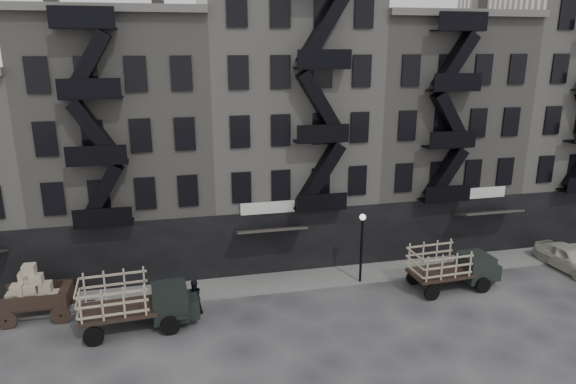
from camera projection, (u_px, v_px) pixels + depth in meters
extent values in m
plane|color=#38383A|center=(323.00, 311.00, 26.90)|extent=(140.00, 140.00, 0.00)
cube|color=slate|center=(305.00, 279.00, 30.39)|extent=(55.00, 2.50, 0.15)
cube|color=slate|center=(126.00, 143.00, 32.03)|extent=(10.00, 10.00, 15.00)
cube|color=black|center=(128.00, 255.00, 28.93)|extent=(10.00, 0.35, 4.00)
cube|color=#595651|center=(105.00, 7.00, 25.07)|extent=(10.00, 0.50, 0.40)
cube|color=#4C4744|center=(59.00, 5.00, 29.14)|extent=(0.70, 0.70, 1.20)
cube|color=#4C4744|center=(158.00, 6.00, 30.31)|extent=(0.70, 0.70, 1.20)
cube|color=gray|center=(282.00, 122.00, 33.90)|extent=(10.00, 10.00, 17.00)
cube|color=black|center=(300.00, 241.00, 31.07)|extent=(10.00, 0.35, 4.00)
cube|color=slate|center=(420.00, 132.00, 36.31)|extent=(10.00, 10.00, 15.00)
cube|color=black|center=(450.00, 228.00, 33.21)|extent=(10.00, 0.35, 4.00)
cube|color=#595651|center=(472.00, 13.00, 29.35)|extent=(10.00, 0.50, 0.40)
cube|color=#4C4744|center=(387.00, 10.00, 33.42)|extent=(0.70, 0.70, 1.20)
cube|color=#4C4744|center=(463.00, 11.00, 34.59)|extent=(0.70, 0.70, 1.20)
cube|color=gray|center=(546.00, 107.00, 38.04)|extent=(10.00, 10.00, 18.00)
cylinder|color=black|center=(361.00, 252.00, 29.42)|extent=(0.14, 0.14, 4.00)
sphere|color=silver|center=(363.00, 217.00, 28.83)|extent=(0.36, 0.36, 0.36)
cube|color=black|center=(37.00, 302.00, 26.00)|extent=(3.25, 1.76, 0.18)
cylinder|color=black|center=(6.00, 320.00, 25.03)|extent=(0.99, 0.11, 0.99)
cylinder|color=black|center=(17.00, 303.00, 26.71)|extent=(0.99, 0.11, 0.99)
cylinder|color=black|center=(61.00, 315.00, 25.52)|extent=(0.99, 0.11, 0.99)
cylinder|color=black|center=(68.00, 298.00, 27.21)|extent=(0.99, 0.11, 0.99)
cube|color=black|center=(66.00, 293.00, 26.19)|extent=(0.47, 1.44, 0.72)
cube|color=black|center=(119.00, 310.00, 24.78)|extent=(3.68, 2.30, 0.19)
cube|color=black|center=(170.00, 301.00, 25.39)|extent=(1.79, 1.98, 1.57)
cube|color=black|center=(190.00, 305.00, 25.73)|extent=(0.93, 1.62, 0.94)
cylinder|color=black|center=(170.00, 326.00, 24.60)|extent=(0.96, 0.29, 0.94)
cylinder|color=black|center=(167.00, 305.00, 26.54)|extent=(0.96, 0.29, 0.94)
cylinder|color=black|center=(94.00, 337.00, 23.67)|extent=(0.96, 0.29, 0.94)
cylinder|color=black|center=(97.00, 315.00, 25.61)|extent=(0.96, 0.29, 0.94)
cube|color=black|center=(440.00, 273.00, 28.95)|extent=(3.44, 2.14, 0.18)
cube|color=black|center=(475.00, 267.00, 29.52)|extent=(1.66, 1.85, 1.48)
cube|color=black|center=(488.00, 270.00, 29.84)|extent=(0.86, 1.51, 0.89)
cylinder|color=black|center=(483.00, 285.00, 28.78)|extent=(0.90, 0.26, 0.89)
cylinder|color=black|center=(462.00, 271.00, 30.60)|extent=(0.90, 0.26, 0.89)
cylinder|color=black|center=(432.00, 293.00, 27.93)|extent=(0.90, 0.26, 0.89)
cylinder|color=black|center=(414.00, 277.00, 29.74)|extent=(0.90, 0.26, 0.89)
imported|color=beige|center=(569.00, 258.00, 31.63)|extent=(2.23, 4.69, 1.55)
imported|color=black|center=(194.00, 297.00, 26.36)|extent=(1.09, 0.96, 1.89)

